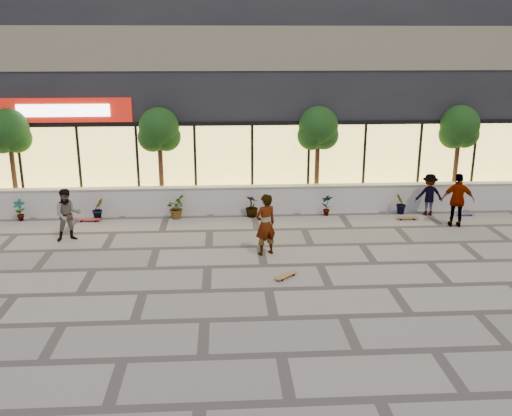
{
  "coord_description": "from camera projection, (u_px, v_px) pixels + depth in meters",
  "views": [
    {
      "loc": [
        -1.15,
        -13.71,
        6.29
      ],
      "look_at": [
        -0.14,
        3.18,
        1.3
      ],
      "focal_mm": 40.0,
      "sensor_mm": 36.0,
      "label": 1
    }
  ],
  "objects": [
    {
      "name": "ground",
      "position": [
        268.0,
        289.0,
        14.98
      ],
      "size": [
        80.0,
        80.0,
        0.0
      ],
      "primitive_type": "plane",
      "color": "#A1978B",
      "rests_on": "ground"
    },
    {
      "name": "tree_midwest",
      "position": [
        159.0,
        132.0,
        21.3
      ],
      "size": [
        1.6,
        1.5,
        3.92
      ],
      "color": "#4C2A1B",
      "rests_on": "ground"
    },
    {
      "name": "shrub_f",
      "position": [
        401.0,
        204.0,
        21.35
      ],
      "size": [
        0.55,
        0.57,
        0.81
      ],
      "primitive_type": "imported",
      "rotation": [
        0.0,
        0.0,
        4.1
      ],
      "color": "#1B3A12",
      "rests_on": "ground"
    },
    {
      "name": "skater_right_far",
      "position": [
        429.0,
        195.0,
        21.16
      ],
      "size": [
        1.04,
        0.64,
        1.57
      ],
      "primitive_type": "imported",
      "rotation": [
        0.0,
        0.0,
        3.09
      ],
      "color": "maroon",
      "rests_on": "ground"
    },
    {
      "name": "tree_west",
      "position": [
        9.0,
        134.0,
        20.99
      ],
      "size": [
        1.6,
        1.5,
        3.92
      ],
      "color": "#4C2A1B",
      "rests_on": "ground"
    },
    {
      "name": "shrub_a",
      "position": [
        20.0,
        210.0,
        20.55
      ],
      "size": [
        0.43,
        0.29,
        0.81
      ],
      "primitive_type": "imported",
      "color": "#1B3A12",
      "rests_on": "ground"
    },
    {
      "name": "planter_wall",
      "position": [
        254.0,
        199.0,
        21.53
      ],
      "size": [
        22.0,
        0.42,
        1.04
      ],
      "color": "white",
      "rests_on": "ground"
    },
    {
      "name": "skater_left",
      "position": [
        68.0,
        215.0,
        18.43
      ],
      "size": [
        1.01,
        0.89,
        1.73
      ],
      "primitive_type": "imported",
      "rotation": [
        0.0,
        0.0,
        0.33
      ],
      "color": "#91875E",
      "rests_on": "ground"
    },
    {
      "name": "shrub_e",
      "position": [
        327.0,
        205.0,
        21.19
      ],
      "size": [
        0.46,
        0.35,
        0.81
      ],
      "primitive_type": "imported",
      "rotation": [
        0.0,
        0.0,
        3.28
      ],
      "color": "#1B3A12",
      "rests_on": "ground"
    },
    {
      "name": "skateboard_right_near",
      "position": [
        407.0,
        218.0,
        20.76
      ],
      "size": [
        0.8,
        0.22,
        0.1
      ],
      "rotation": [
        0.0,
        0.0,
        -0.02
      ],
      "color": "brown",
      "rests_on": "ground"
    },
    {
      "name": "shrub_c",
      "position": [
        176.0,
        207.0,
        20.87
      ],
      "size": [
        0.68,
        0.77,
        0.81
      ],
      "primitive_type": "imported",
      "rotation": [
        0.0,
        0.0,
        1.64
      ],
      "color": "#1B3A12",
      "rests_on": "ground"
    },
    {
      "name": "skateboard_right_far",
      "position": [
        465.0,
        214.0,
        21.23
      ],
      "size": [
        0.7,
        0.24,
        0.08
      ],
      "rotation": [
        0.0,
        0.0,
        0.1
      ],
      "color": "#43437A",
      "rests_on": "ground"
    },
    {
      "name": "skateboard_left",
      "position": [
        89.0,
        219.0,
        20.54
      ],
      "size": [
        0.85,
        0.27,
        0.1
      ],
      "rotation": [
        0.0,
        0.0,
        -0.07
      ],
      "color": "red",
      "rests_on": "ground"
    },
    {
      "name": "retail_building",
      "position": [
        247.0,
        87.0,
        25.73
      ],
      "size": [
        24.0,
        9.17,
        8.5
      ],
      "color": "#222327",
      "rests_on": "ground"
    },
    {
      "name": "shrub_b",
      "position": [
        98.0,
        209.0,
        20.71
      ],
      "size": [
        0.57,
        0.57,
        0.81
      ],
      "primitive_type": "imported",
      "rotation": [
        0.0,
        0.0,
        0.82
      ],
      "color": "#1B3A12",
      "rests_on": "ground"
    },
    {
      "name": "tree_mideast",
      "position": [
        318.0,
        131.0,
        21.65
      ],
      "size": [
        1.6,
        1.5,
        3.92
      ],
      "color": "#4C2A1B",
      "rests_on": "ground"
    },
    {
      "name": "skater_center",
      "position": [
        265.0,
        224.0,
        17.19
      ],
      "size": [
        0.82,
        0.71,
        1.9
      ],
      "primitive_type": "imported",
      "rotation": [
        0.0,
        0.0,
        3.6
      ],
      "color": "white",
      "rests_on": "ground"
    },
    {
      "name": "skater_right_near",
      "position": [
        458.0,
        200.0,
        19.8
      ],
      "size": [
        1.19,
        0.69,
        1.9
      ],
      "primitive_type": "imported",
      "rotation": [
        0.0,
        0.0,
        2.92
      ],
      "color": "silver",
      "rests_on": "ground"
    },
    {
      "name": "skateboard_center",
      "position": [
        286.0,
        275.0,
        15.67
      ],
      "size": [
        0.72,
        0.7,
        0.1
      ],
      "rotation": [
        0.0,
        0.0,
        0.76
      ],
      "color": "#996232",
      "rests_on": "ground"
    },
    {
      "name": "tree_east",
      "position": [
        459.0,
        129.0,
        21.96
      ],
      "size": [
        1.6,
        1.5,
        3.92
      ],
      "color": "#4C2A1B",
      "rests_on": "ground"
    },
    {
      "name": "shrub_d",
      "position": [
        252.0,
        206.0,
        21.03
      ],
      "size": [
        0.64,
        0.64,
        0.81
      ],
      "primitive_type": "imported",
      "rotation": [
        0.0,
        0.0,
        2.46
      ],
      "color": "#1B3A12",
      "rests_on": "ground"
    }
  ]
}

